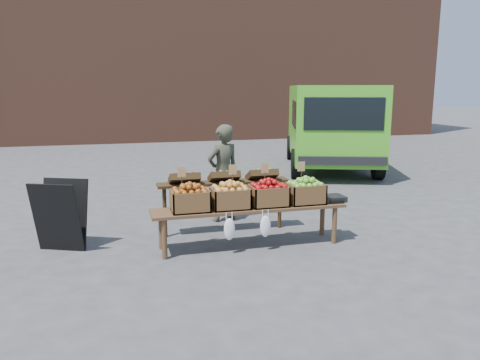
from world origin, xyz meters
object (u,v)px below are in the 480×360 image
object	(u,v)px
crate_red_apples	(268,196)
weighing_scale	(332,198)
chalkboard_sign	(60,215)
back_table	(224,199)
crate_russet_pears	(230,198)
crate_golden_apples	(190,201)
vendor	(223,173)
delivery_van	(330,127)
display_bench	(249,226)
crate_green_apples	(305,193)

from	to	relation	value
crate_red_apples	weighing_scale	xyz separation A→B (m)	(0.97, 0.00, -0.10)
chalkboard_sign	crate_red_apples	distance (m)	2.84
back_table	crate_russet_pears	size ratio (longest dim) A/B	4.20
crate_golden_apples	vendor	bearing A→B (deg)	60.58
delivery_van	weighing_scale	distance (m)	6.29
crate_russet_pears	display_bench	bearing A→B (deg)	0.00
crate_green_apples	weighing_scale	world-z (taller)	crate_green_apples
crate_golden_apples	crate_green_apples	size ratio (longest dim) A/B	1.00
crate_red_apples	delivery_van	bearing A→B (deg)	57.04
crate_green_apples	crate_golden_apples	bearing A→B (deg)	180.00
back_table	crate_green_apples	world-z (taller)	back_table
delivery_van	crate_red_apples	size ratio (longest dim) A/B	9.98
display_bench	weighing_scale	size ratio (longest dim) A/B	7.94
weighing_scale	delivery_van	bearing A→B (deg)	64.54
back_table	crate_red_apples	world-z (taller)	back_table
crate_russet_pears	weighing_scale	distance (m)	1.53
vendor	crate_green_apples	xyz separation A→B (m)	(0.88, -1.37, -0.09)
chalkboard_sign	crate_green_apples	distance (m)	3.39
vendor	crate_red_apples	distance (m)	1.41
back_table	crate_golden_apples	xyz separation A→B (m)	(-0.63, -0.72, 0.19)
delivery_van	crate_russet_pears	xyz separation A→B (m)	(-4.22, -5.66, -0.41)
delivery_van	weighing_scale	xyz separation A→B (m)	(-2.70, -5.66, -0.51)
crate_russet_pears	weighing_scale	bearing A→B (deg)	0.00
delivery_van	crate_green_apples	bearing A→B (deg)	-99.84
vendor	delivery_van	bearing A→B (deg)	-153.65
crate_red_apples	vendor	bearing A→B (deg)	103.43
crate_russet_pears	crate_green_apples	distance (m)	1.10
weighing_scale	chalkboard_sign	bearing A→B (deg)	172.17
display_bench	crate_red_apples	distance (m)	0.51
chalkboard_sign	display_bench	distance (m)	2.57
chalkboard_sign	vendor	bearing A→B (deg)	42.43
crate_green_apples	crate_red_apples	bearing A→B (deg)	180.00
crate_red_apples	crate_golden_apples	bearing A→B (deg)	180.00
back_table	weighing_scale	xyz separation A→B (m)	(1.44, -0.72, 0.09)
display_bench	back_table	bearing A→B (deg)	104.90
chalkboard_sign	crate_golden_apples	xyz separation A→B (m)	(1.69, -0.52, 0.22)
vendor	crate_russet_pears	size ratio (longest dim) A/B	3.21
display_bench	crate_red_apples	bearing A→B (deg)	0.00
crate_red_apples	weighing_scale	distance (m)	0.98
chalkboard_sign	delivery_van	bearing A→B (deg)	61.85
crate_green_apples	crate_russet_pears	bearing A→B (deg)	180.00
crate_russet_pears	crate_green_apples	world-z (taller)	same
crate_green_apples	chalkboard_sign	bearing A→B (deg)	171.19
back_table	crate_red_apples	size ratio (longest dim) A/B	4.20
delivery_van	back_table	distance (m)	6.47
crate_green_apples	weighing_scale	size ratio (longest dim) A/B	1.47
display_bench	crate_golden_apples	xyz separation A→B (m)	(-0.82, 0.00, 0.42)
crate_golden_apples	crate_red_apples	size ratio (longest dim) A/B	1.00
display_bench	crate_red_apples	world-z (taller)	crate_red_apples
crate_russet_pears	crate_red_apples	world-z (taller)	same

